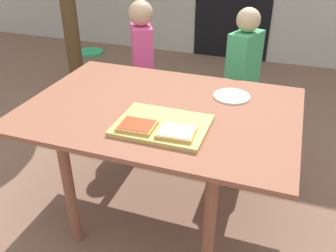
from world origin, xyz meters
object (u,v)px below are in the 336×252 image
at_px(child_left, 143,60).
at_px(pizza_slice_near_right, 176,132).
at_px(dining_table, 161,122).
at_px(cutting_board, 162,125).
at_px(pizza_slice_near_left, 137,126).
at_px(plate_white_right, 232,96).
at_px(garden_hose_coil, 91,52).
at_px(child_right, 242,77).

bearing_deg(child_left, pizza_slice_near_right, -60.55).
height_order(dining_table, cutting_board, cutting_board).
bearing_deg(pizza_slice_near_right, pizza_slice_near_left, -178.92).
bearing_deg(plate_white_right, garden_hose_coil, 134.97).
relative_size(child_left, child_right, 0.98).
bearing_deg(child_left, garden_hose_coil, 131.97).
bearing_deg(pizza_slice_near_left, pizza_slice_near_right, 1.08).
relative_size(pizza_slice_near_right, child_left, 0.16).
height_order(pizza_slice_near_right, child_left, child_left).
height_order(pizza_slice_near_left, child_right, child_right).
distance_m(pizza_slice_near_right, child_left, 1.29).
relative_size(pizza_slice_near_left, garden_hose_coil, 0.51).
height_order(pizza_slice_near_right, child_right, child_right).
relative_size(dining_table, pizza_slice_near_right, 8.08).
bearing_deg(cutting_board, garden_hose_coil, 126.71).
bearing_deg(dining_table, garden_hose_coil, 127.66).
xyz_separation_m(cutting_board, child_right, (0.21, 0.99, -0.11)).
distance_m(pizza_slice_near_left, pizza_slice_near_right, 0.18).
bearing_deg(garden_hose_coil, pizza_slice_near_left, -55.36).
bearing_deg(garden_hose_coil, child_left, -48.03).
bearing_deg(cutting_board, child_right, 77.78).
bearing_deg(child_left, child_right, -4.74).
height_order(pizza_slice_near_left, plate_white_right, pizza_slice_near_left).
xyz_separation_m(plate_white_right, child_left, (-0.78, 0.63, -0.10)).
bearing_deg(garden_hose_coil, plate_white_right, -45.03).
height_order(plate_white_right, child_right, child_right).
height_order(cutting_board, child_right, child_right).
height_order(dining_table, plate_white_right, plate_white_right).
relative_size(pizza_slice_near_left, plate_white_right, 0.86).
bearing_deg(plate_white_right, pizza_slice_near_left, -123.75).
bearing_deg(pizza_slice_near_left, plate_white_right, 56.25).
bearing_deg(pizza_slice_near_right, child_left, 119.45).
relative_size(dining_table, pizza_slice_near_left, 8.22).
height_order(cutting_board, plate_white_right, cutting_board).
distance_m(cutting_board, pizza_slice_near_right, 0.11).
xyz_separation_m(pizza_slice_near_left, pizza_slice_near_right, (0.18, 0.00, 0.00)).
xyz_separation_m(cutting_board, plate_white_right, (0.24, 0.42, -0.01)).
height_order(child_left, garden_hose_coil, child_left).
distance_m(pizza_slice_near_left, child_left, 1.21).
bearing_deg(pizza_slice_near_left, garden_hose_coil, 124.64).
relative_size(dining_table, child_left, 1.33).
bearing_deg(child_left, plate_white_right, -38.74).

